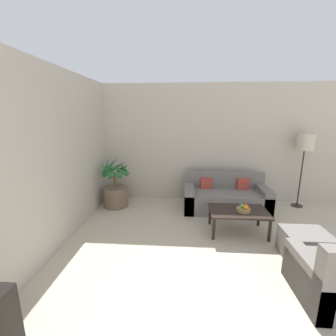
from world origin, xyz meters
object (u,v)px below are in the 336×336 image
(sofa_loveseat, at_px, (225,197))
(apple_red, at_px, (246,206))
(potted_palm, at_px, (116,190))
(floor_lamp, at_px, (305,145))
(apple_green, at_px, (242,206))
(fruit_bowl, at_px, (243,210))
(ottoman, at_px, (305,245))
(orange_fruit, at_px, (246,207))
(coffee_table, at_px, (238,213))

(sofa_loveseat, relative_size, apple_red, 26.66)
(potted_palm, bearing_deg, floor_lamp, 3.92)
(potted_palm, height_order, apple_red, potted_palm)
(apple_green, bearing_deg, fruit_bowl, -32.15)
(ottoman, bearing_deg, orange_fruit, 140.06)
(ottoman, bearing_deg, floor_lamp, 67.07)
(apple_red, bearing_deg, fruit_bowl, -148.04)
(sofa_loveseat, height_order, apple_green, sofa_loveseat)
(sofa_loveseat, height_order, orange_fruit, sofa_loveseat)
(fruit_bowl, bearing_deg, potted_palm, 157.51)
(coffee_table, distance_m, fruit_bowl, 0.11)
(apple_red, bearing_deg, potted_palm, 158.51)
(sofa_loveseat, height_order, ottoman, sofa_loveseat)
(apple_red, height_order, apple_green, apple_green)
(floor_lamp, height_order, coffee_table, floor_lamp)
(potted_palm, distance_m, orange_fruit, 2.77)
(floor_lamp, bearing_deg, potted_palm, -176.08)
(floor_lamp, distance_m, coffee_table, 2.30)
(apple_red, bearing_deg, floor_lamp, 40.85)
(ottoman, bearing_deg, sofa_loveseat, 116.52)
(sofa_loveseat, xyz_separation_m, ottoman, (0.83, -1.67, -0.07))
(apple_green, bearing_deg, coffee_table, 154.41)
(sofa_loveseat, relative_size, ottoman, 2.90)
(floor_lamp, relative_size, orange_fruit, 20.91)
(coffee_table, bearing_deg, ottoman, -40.39)
(sofa_loveseat, height_order, coffee_table, sofa_loveseat)
(floor_lamp, bearing_deg, orange_fruit, -137.84)
(apple_red, xyz_separation_m, orange_fruit, (-0.03, -0.08, 0.01))
(apple_red, bearing_deg, ottoman, -44.90)
(sofa_loveseat, distance_m, apple_green, 1.05)
(sofa_loveseat, bearing_deg, potted_palm, 179.82)
(floor_lamp, relative_size, apple_red, 24.54)
(orange_fruit, bearing_deg, floor_lamp, 42.16)
(potted_palm, distance_m, sofa_loveseat, 2.40)
(apple_green, bearing_deg, apple_red, 13.94)
(fruit_bowl, xyz_separation_m, apple_red, (0.05, 0.03, 0.06))
(sofa_loveseat, xyz_separation_m, fruit_bowl, (0.12, -1.03, 0.17))
(floor_lamp, distance_m, apple_red, 2.16)
(apple_red, bearing_deg, orange_fruit, -106.97)
(coffee_table, xyz_separation_m, fruit_bowl, (0.07, -0.04, 0.08))
(apple_green, bearing_deg, floor_lamp, 39.91)
(potted_palm, distance_m, floor_lamp, 4.19)
(potted_palm, bearing_deg, coffee_table, -22.33)
(ottoman, bearing_deg, apple_red, 135.10)
(floor_lamp, height_order, apple_green, floor_lamp)
(ottoman, bearing_deg, potted_palm, 152.63)
(potted_palm, xyz_separation_m, sofa_loveseat, (2.40, -0.01, -0.10))
(potted_palm, relative_size, ottoman, 1.83)
(floor_lamp, xyz_separation_m, apple_green, (-1.56, -1.31, -0.88))
(fruit_bowl, relative_size, apple_green, 3.34)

